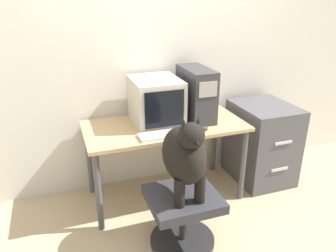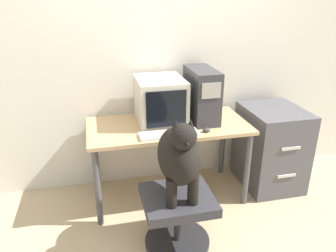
{
  "view_description": "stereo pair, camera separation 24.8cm",
  "coord_description": "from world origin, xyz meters",
  "px_view_note": "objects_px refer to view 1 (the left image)",
  "views": [
    {
      "loc": [
        -0.83,
        -2.11,
        1.75
      ],
      "look_at": [
        -0.06,
        0.06,
        0.8
      ],
      "focal_mm": 35.0,
      "sensor_mm": 36.0,
      "label": 1
    },
    {
      "loc": [
        -0.59,
        -2.18,
        1.75
      ],
      "look_at": [
        -0.06,
        0.06,
        0.8
      ],
      "focal_mm": 35.0,
      "sensor_mm": 36.0,
      "label": 2
    }
  ],
  "objects_px": {
    "filing_cabinet": "(262,143)",
    "crt_monitor": "(156,101)",
    "pc_tower": "(196,94)",
    "dog": "(185,155)",
    "keyboard": "(168,134)",
    "office_chair": "(183,215)"
  },
  "relations": [
    {
      "from": "pc_tower",
      "to": "keyboard",
      "type": "distance_m",
      "value": 0.5
    },
    {
      "from": "office_chair",
      "to": "filing_cabinet",
      "type": "bearing_deg",
      "value": 30.09
    },
    {
      "from": "keyboard",
      "to": "filing_cabinet",
      "type": "height_order",
      "value": "filing_cabinet"
    },
    {
      "from": "filing_cabinet",
      "to": "pc_tower",
      "type": "bearing_deg",
      "value": 174.44
    },
    {
      "from": "keyboard",
      "to": "dog",
      "type": "height_order",
      "value": "dog"
    },
    {
      "from": "pc_tower",
      "to": "dog",
      "type": "height_order",
      "value": "pc_tower"
    },
    {
      "from": "pc_tower",
      "to": "keyboard",
      "type": "bearing_deg",
      "value": -141.12
    },
    {
      "from": "crt_monitor",
      "to": "office_chair",
      "type": "relative_size",
      "value": 0.94
    },
    {
      "from": "pc_tower",
      "to": "keyboard",
      "type": "xyz_separation_m",
      "value": [
        -0.35,
        -0.29,
        -0.21
      ]
    },
    {
      "from": "office_chair",
      "to": "dog",
      "type": "bearing_deg",
      "value": -90.0
    },
    {
      "from": "office_chair",
      "to": "filing_cabinet",
      "type": "distance_m",
      "value": 1.25
    },
    {
      "from": "filing_cabinet",
      "to": "office_chair",
      "type": "bearing_deg",
      "value": -149.91
    },
    {
      "from": "crt_monitor",
      "to": "keyboard",
      "type": "height_order",
      "value": "crt_monitor"
    },
    {
      "from": "crt_monitor",
      "to": "office_chair",
      "type": "height_order",
      "value": "crt_monitor"
    },
    {
      "from": "keyboard",
      "to": "office_chair",
      "type": "relative_size",
      "value": 0.94
    },
    {
      "from": "crt_monitor",
      "to": "office_chair",
      "type": "bearing_deg",
      "value": -92.42
    },
    {
      "from": "dog",
      "to": "office_chair",
      "type": "bearing_deg",
      "value": 90.0
    },
    {
      "from": "filing_cabinet",
      "to": "crt_monitor",
      "type": "bearing_deg",
      "value": 174.8
    },
    {
      "from": "crt_monitor",
      "to": "office_chair",
      "type": "distance_m",
      "value": 0.97
    },
    {
      "from": "dog",
      "to": "keyboard",
      "type": "bearing_deg",
      "value": 85.56
    },
    {
      "from": "crt_monitor",
      "to": "dog",
      "type": "height_order",
      "value": "crt_monitor"
    },
    {
      "from": "crt_monitor",
      "to": "pc_tower",
      "type": "height_order",
      "value": "pc_tower"
    }
  ]
}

